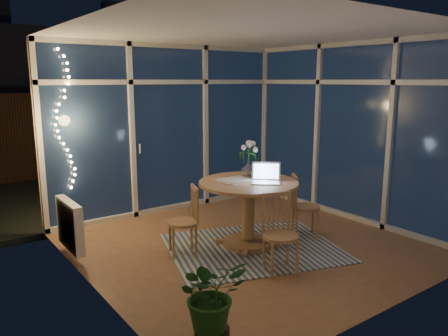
{
  "coord_description": "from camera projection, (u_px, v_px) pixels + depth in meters",
  "views": [
    {
      "loc": [
        -3.33,
        -4.08,
        2.06
      ],
      "look_at": [
        -0.19,
        0.25,
        0.98
      ],
      "focal_mm": 35.0,
      "sensor_mm": 36.0,
      "label": 1
    }
  ],
  "objects": [
    {
      "name": "rug",
      "position": [
        253.0,
        248.0,
        5.44
      ],
      "size": [
        2.46,
        2.19,
        0.01
      ],
      "primitive_type": "cube",
      "rotation": [
        0.0,
        0.0,
        -0.31
      ],
      "color": "beige",
      "rests_on": "floor"
    },
    {
      "name": "bowl",
      "position": [
        275.0,
        176.0,
        5.58
      ],
      "size": [
        0.19,
        0.19,
        0.04
      ],
      "primitive_type": "imported",
      "rotation": [
        0.0,
        0.0,
        -0.31
      ],
      "color": "silver",
      "rests_on": "dining_table"
    },
    {
      "name": "laptop",
      "position": [
        266.0,
        173.0,
        5.25
      ],
      "size": [
        0.46,
        0.46,
        0.26
      ],
      "primitive_type": null,
      "rotation": [
        0.0,
        0.0,
        -0.71
      ],
      "color": "silver",
      "rests_on": "dining_table"
    },
    {
      "name": "garden_shrubs",
      "position": [
        92.0,
        173.0,
        7.71
      ],
      "size": [
        0.9,
        0.9,
        0.9
      ],
      "primitive_type": "sphere",
      "color": "black",
      "rests_on": "ground"
    },
    {
      "name": "wall_right",
      "position": [
        354.0,
        132.0,
        6.45
      ],
      "size": [
        0.04,
        4.0,
        2.6
      ],
      "primitive_type": "cube",
      "color": "silver",
      "rests_on": "floor"
    },
    {
      "name": "wall_front",
      "position": [
        397.0,
        170.0,
        3.72
      ],
      "size": [
        4.0,
        0.04,
        2.6
      ],
      "primitive_type": "cube",
      "color": "silver",
      "rests_on": "floor"
    },
    {
      "name": "ceiling",
      "position": [
        250.0,
        32.0,
        5.05
      ],
      "size": [
        4.0,
        4.0,
        0.0
      ],
      "primitive_type": "plane",
      "color": "white",
      "rests_on": "wall_back"
    },
    {
      "name": "radiator",
      "position": [
        70.0,
        225.0,
        5.08
      ],
      "size": [
        0.1,
        0.7,
        0.58
      ],
      "primitive_type": "cube",
      "color": "white",
      "rests_on": "wall_left"
    },
    {
      "name": "flower_vase",
      "position": [
        248.0,
        169.0,
        5.59
      ],
      "size": [
        0.25,
        0.25,
        0.21
      ],
      "primitive_type": "imported",
      "rotation": [
        0.0,
        0.0,
        -0.31
      ],
      "color": "silver",
      "rests_on": "dining_table"
    },
    {
      "name": "window_wall_right",
      "position": [
        352.0,
        132.0,
        6.43
      ],
      "size": [
        0.1,
        4.0,
        2.6
      ],
      "primitive_type": "cube",
      "color": "silver",
      "rests_on": "floor"
    },
    {
      "name": "wall_left",
      "position": [
        86.0,
        161.0,
        4.15
      ],
      "size": [
        0.04,
        4.0,
        2.6
      ],
      "primitive_type": "cube",
      "color": "silver",
      "rests_on": "floor"
    },
    {
      "name": "neighbour_roof",
      "position": [
        63.0,
        75.0,
        12.04
      ],
      "size": [
        7.0,
        3.0,
        2.2
      ],
      "primitive_type": "cube",
      "color": "#31333B",
      "rests_on": "ground"
    },
    {
      "name": "chair_right",
      "position": [
        305.0,
        206.0,
        5.77
      ],
      "size": [
        0.55,
        0.55,
        0.85
      ],
      "primitive_type": "cube",
      "rotation": [
        0.0,
        0.0,
        0.96
      ],
      "color": "olive",
      "rests_on": "floor"
    },
    {
      "name": "phone",
      "position": [
        256.0,
        183.0,
        5.24
      ],
      "size": [
        0.11,
        0.06,
        0.01
      ],
      "primitive_type": "cube",
      "rotation": [
        0.0,
        0.0,
        0.03
      ],
      "color": "black",
      "rests_on": "dining_table"
    },
    {
      "name": "dining_table",
      "position": [
        248.0,
        214.0,
        5.44
      ],
      "size": [
        1.54,
        1.54,
        0.83
      ],
      "primitive_type": "cylinder",
      "rotation": [
        0.0,
        0.0,
        -0.31
      ],
      "color": "olive",
      "rests_on": "floor"
    },
    {
      "name": "floor",
      "position": [
        248.0,
        244.0,
        5.56
      ],
      "size": [
        4.0,
        4.0,
        0.0
      ],
      "primitive_type": "plane",
      "color": "brown",
      "rests_on": "ground"
    },
    {
      "name": "newspapers",
      "position": [
        237.0,
        180.0,
        5.39
      ],
      "size": [
        0.42,
        0.33,
        0.02
      ],
      "primitive_type": "cube",
      "rotation": [
        0.0,
        0.0,
        0.05
      ],
      "color": "silver",
      "rests_on": "dining_table"
    },
    {
      "name": "potted_plant",
      "position": [
        212.0,
        302.0,
        3.35
      ],
      "size": [
        0.62,
        0.56,
        0.76
      ],
      "primitive_type": "imported",
      "rotation": [
        0.0,
        0.0,
        -0.19
      ],
      "color": "#1B4B1B",
      "rests_on": "floor"
    },
    {
      "name": "window_wall_back",
      "position": [
        170.0,
        129.0,
        6.86
      ],
      "size": [
        4.0,
        0.1,
        2.6
      ],
      "primitive_type": "cube",
      "color": "silver",
      "rests_on": "floor"
    },
    {
      "name": "chair_left",
      "position": [
        182.0,
        221.0,
        5.16
      ],
      "size": [
        0.5,
        0.5,
        0.85
      ],
      "primitive_type": "cube",
      "rotation": [
        0.0,
        0.0,
        -1.92
      ],
      "color": "olive",
      "rests_on": "floor"
    },
    {
      "name": "wall_back",
      "position": [
        169.0,
        129.0,
        6.89
      ],
      "size": [
        4.0,
        0.04,
        2.6
      ],
      "primitive_type": "cube",
      "color": "silver",
      "rests_on": "floor"
    },
    {
      "name": "garden_patio",
      "position": [
        125.0,
        176.0,
        9.83
      ],
      "size": [
        12.0,
        6.0,
        0.1
      ],
      "primitive_type": "cube",
      "color": "black",
      "rests_on": "ground"
    },
    {
      "name": "fairy_lights",
      "position": [
        63.0,
        121.0,
        5.8
      ],
      "size": [
        0.24,
        0.1,
        1.85
      ],
      "primitive_type": null,
      "color": "#FDBC65",
      "rests_on": "window_wall_back"
    },
    {
      "name": "chair_front",
      "position": [
        281.0,
        234.0,
        4.66
      ],
      "size": [
        0.53,
        0.53,
        0.88
      ],
      "primitive_type": "cube",
      "rotation": [
        0.0,
        0.0,
        -0.4
      ],
      "color": "olive",
      "rests_on": "floor"
    },
    {
      "name": "garden_fence",
      "position": [
        93.0,
        133.0,
        9.75
      ],
      "size": [
        11.0,
        0.08,
        1.8
      ],
      "primitive_type": "cube",
      "color": "#321D12",
      "rests_on": "ground"
    }
  ]
}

